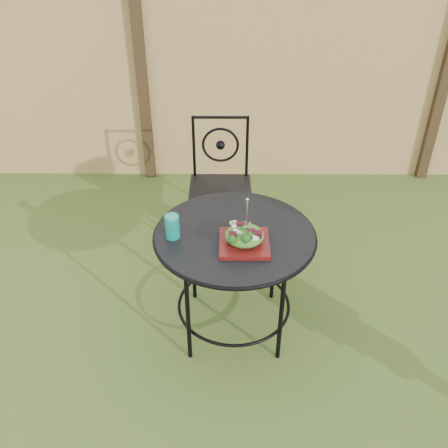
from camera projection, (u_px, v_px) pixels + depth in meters
name	position (u px, v px, depth m)	size (l,w,h in m)	color
ground	(319.00, 346.00, 3.06)	(60.00, 60.00, 0.00)	#284416
fence	(292.00, 77.00, 4.32)	(8.00, 0.12, 1.90)	tan
patio_table	(234.00, 252.00, 2.87)	(0.92, 0.92, 0.72)	black
patio_chair	(220.00, 180.00, 3.73)	(0.46, 0.46, 0.95)	black
salad_plate	(244.00, 243.00, 2.70)	(0.27, 0.27, 0.02)	#420F09
salad	(244.00, 235.00, 2.67)	(0.21, 0.21, 0.08)	#235614
fork	(247.00, 215.00, 2.59)	(0.01, 0.01, 0.18)	silver
drinking_glass	(172.00, 226.00, 2.73)	(0.08, 0.08, 0.14)	#0C8F82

